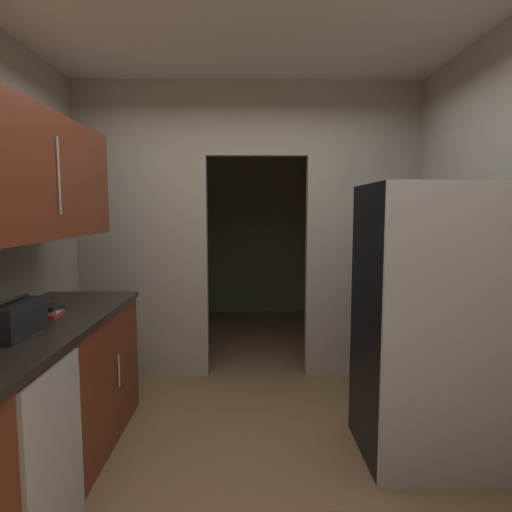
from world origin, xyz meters
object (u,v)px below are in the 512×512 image
(book_stack, at_px, (50,311))
(dishwasher, at_px, (56,460))
(boombox, at_px, (15,319))
(refrigerator, at_px, (432,323))

(book_stack, bearing_deg, dishwasher, -65.67)
(dishwasher, xyz_separation_m, book_stack, (-0.32, 0.70, 0.53))
(boombox, distance_m, book_stack, 0.40)
(book_stack, bearing_deg, boombox, -89.14)
(refrigerator, relative_size, dishwasher, 1.99)
(refrigerator, relative_size, book_stack, 10.67)
(refrigerator, height_order, boombox, refrigerator)
(refrigerator, xyz_separation_m, book_stack, (-2.34, -0.05, 0.10))
(boombox, relative_size, book_stack, 2.34)
(refrigerator, bearing_deg, boombox, -169.00)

